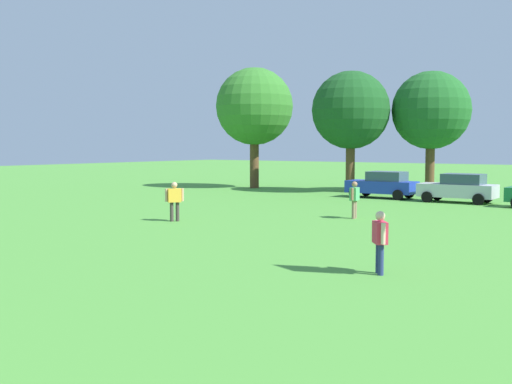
{
  "coord_description": "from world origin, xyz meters",
  "views": [
    {
      "loc": [
        10.29,
        -0.72,
        3.34
      ],
      "look_at": [
        2.43,
        10.5,
        2.3
      ],
      "focal_mm": 43.63,
      "sensor_mm": 36.0,
      "label": 1
    }
  ],
  "objects_px": {
    "bystander_near_trees": "(174,198)",
    "tree_far_left": "(254,107)",
    "parked_car_silver_1": "(459,188)",
    "parked_car_blue_0": "(383,184)",
    "tree_center": "(351,111)",
    "bystander_midfield": "(354,197)",
    "adult_bystander": "(380,237)",
    "tree_far_right": "(431,111)"
  },
  "relations": [
    {
      "from": "parked_car_silver_1",
      "to": "tree_far_left",
      "type": "height_order",
      "value": "tree_far_left"
    },
    {
      "from": "bystander_near_trees",
      "to": "bystander_midfield",
      "type": "relative_size",
      "value": 1.02
    },
    {
      "from": "adult_bystander",
      "to": "parked_car_blue_0",
      "type": "xyz_separation_m",
      "value": [
        -9.36,
        21.72,
        -0.12
      ]
    },
    {
      "from": "bystander_near_trees",
      "to": "parked_car_blue_0",
      "type": "relative_size",
      "value": 0.4
    },
    {
      "from": "tree_far_left",
      "to": "tree_center",
      "type": "bearing_deg",
      "value": 0.99
    },
    {
      "from": "bystander_near_trees",
      "to": "parked_car_blue_0",
      "type": "height_order",
      "value": "bystander_near_trees"
    },
    {
      "from": "parked_car_silver_1",
      "to": "tree_far_left",
      "type": "distance_m",
      "value": 18.04
    },
    {
      "from": "bystander_midfield",
      "to": "bystander_near_trees",
      "type": "bearing_deg",
      "value": -56.38
    },
    {
      "from": "adult_bystander",
      "to": "bystander_midfield",
      "type": "height_order",
      "value": "bystander_midfield"
    },
    {
      "from": "parked_car_blue_0",
      "to": "parked_car_silver_1",
      "type": "height_order",
      "value": "same"
    },
    {
      "from": "bystander_near_trees",
      "to": "bystander_midfield",
      "type": "bearing_deg",
      "value": -7.99
    },
    {
      "from": "tree_far_left",
      "to": "parked_car_silver_1",
      "type": "bearing_deg",
      "value": -11.26
    },
    {
      "from": "parked_car_blue_0",
      "to": "tree_far_left",
      "type": "distance_m",
      "value": 13.51
    },
    {
      "from": "parked_car_blue_0",
      "to": "tree_far_right",
      "type": "height_order",
      "value": "tree_far_right"
    },
    {
      "from": "adult_bystander",
      "to": "tree_far_left",
      "type": "bearing_deg",
      "value": 3.48
    },
    {
      "from": "tree_far_left",
      "to": "tree_center",
      "type": "relative_size",
      "value": 1.09
    },
    {
      "from": "tree_center",
      "to": "tree_far_right",
      "type": "height_order",
      "value": "tree_center"
    },
    {
      "from": "tree_far_left",
      "to": "tree_far_right",
      "type": "bearing_deg",
      "value": 13.83
    },
    {
      "from": "parked_car_silver_1",
      "to": "bystander_midfield",
      "type": "bearing_deg",
      "value": 82.1
    },
    {
      "from": "bystander_midfield",
      "to": "parked_car_blue_0",
      "type": "relative_size",
      "value": 0.39
    },
    {
      "from": "bystander_midfield",
      "to": "parked_car_blue_0",
      "type": "height_order",
      "value": "bystander_midfield"
    },
    {
      "from": "adult_bystander",
      "to": "tree_center",
      "type": "height_order",
      "value": "tree_center"
    },
    {
      "from": "parked_car_silver_1",
      "to": "tree_center",
      "type": "xyz_separation_m",
      "value": [
        -8.7,
        3.5,
        4.89
      ]
    },
    {
      "from": "adult_bystander",
      "to": "tree_center",
      "type": "relative_size",
      "value": 0.19
    },
    {
      "from": "parked_car_silver_1",
      "to": "tree_far_right",
      "type": "bearing_deg",
      "value": -58.29
    },
    {
      "from": "bystander_midfield",
      "to": "parked_car_blue_0",
      "type": "bearing_deg",
      "value": -171.53
    },
    {
      "from": "bystander_near_trees",
      "to": "tree_center",
      "type": "height_order",
      "value": "tree_center"
    },
    {
      "from": "parked_car_silver_1",
      "to": "tree_far_left",
      "type": "bearing_deg",
      "value": -11.26
    },
    {
      "from": "tree_center",
      "to": "adult_bystander",
      "type": "bearing_deg",
      "value": -62.03
    },
    {
      "from": "parked_car_blue_0",
      "to": "tree_center",
      "type": "xyz_separation_m",
      "value": [
        -3.84,
        3.13,
        4.89
      ]
    },
    {
      "from": "bystander_near_trees",
      "to": "tree_far_left",
      "type": "distance_m",
      "value": 22.22
    },
    {
      "from": "tree_far_right",
      "to": "adult_bystander",
      "type": "bearing_deg",
      "value": -73.0
    },
    {
      "from": "adult_bystander",
      "to": "tree_far_right",
      "type": "distance_m",
      "value": 29.53
    },
    {
      "from": "bystander_midfield",
      "to": "tree_far_right",
      "type": "xyz_separation_m",
      "value": [
        -2.56,
        17.14,
        4.72
      ]
    },
    {
      "from": "adult_bystander",
      "to": "parked_car_blue_0",
      "type": "distance_m",
      "value": 23.65
    },
    {
      "from": "tree_far_left",
      "to": "tree_center",
      "type": "distance_m",
      "value": 8.19
    },
    {
      "from": "adult_bystander",
      "to": "bystander_midfield",
      "type": "bearing_deg",
      "value": -8.32
    },
    {
      "from": "bystander_near_trees",
      "to": "parked_car_silver_1",
      "type": "distance_m",
      "value": 17.72
    },
    {
      "from": "parked_car_silver_1",
      "to": "bystander_near_trees",
      "type": "bearing_deg",
      "value": 65.08
    },
    {
      "from": "parked_car_silver_1",
      "to": "adult_bystander",
      "type": "bearing_deg",
      "value": 101.88
    },
    {
      "from": "bystander_near_trees",
      "to": "tree_far_left",
      "type": "height_order",
      "value": "tree_far_left"
    },
    {
      "from": "parked_car_blue_0",
      "to": "tree_center",
      "type": "bearing_deg",
      "value": -39.18
    }
  ]
}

